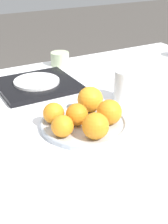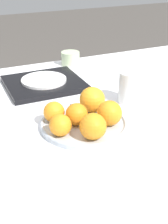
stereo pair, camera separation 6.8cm
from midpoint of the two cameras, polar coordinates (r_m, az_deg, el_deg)
table at (r=1.34m, az=1.57°, el=-12.22°), size 1.53×0.86×0.76m
fruit_platter at (r=0.94m, az=2.09°, el=-2.23°), size 0.26×0.26×0.02m
orange_0 at (r=0.92m, az=0.78°, el=-0.45°), size 0.07×0.07×0.07m
orange_1 at (r=0.86m, az=-2.08°, el=-2.47°), size 0.06×0.06×0.06m
orange_2 at (r=0.92m, az=6.80°, el=-0.23°), size 0.07×0.07×0.07m
orange_3 at (r=0.85m, az=3.98°, el=-2.70°), size 0.07×0.07×0.07m
orange_4 at (r=0.93m, az=-3.41°, el=-0.05°), size 0.06×0.06×0.06m
orange_5 at (r=0.99m, az=3.50°, el=2.24°), size 0.08×0.08×0.08m
water_glass at (r=1.09m, az=10.04°, el=4.42°), size 0.07×0.07×0.11m
serving_tray at (r=1.23m, az=-5.74°, el=5.18°), size 0.29×0.26×0.02m
side_plate at (r=1.22m, az=-5.77°, el=5.83°), size 0.18×0.18×0.01m
cup_0 at (r=1.46m, az=-1.14°, el=9.76°), size 0.08×0.08×0.06m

